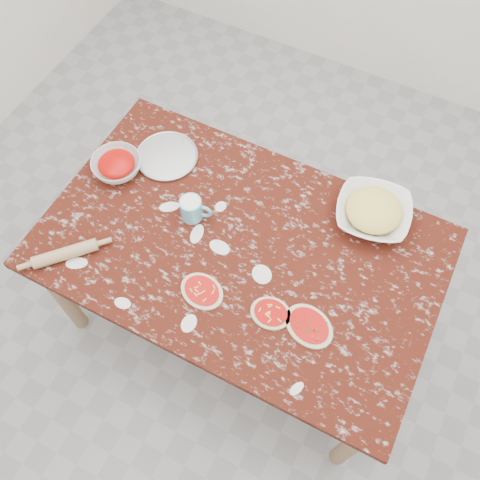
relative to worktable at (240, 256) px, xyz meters
name	(u,v)px	position (x,y,z in m)	size (l,w,h in m)	color
ground	(240,314)	(0.00, 0.00, -0.67)	(4.00, 4.00, 0.00)	gray
worktable	(240,256)	(0.00, 0.00, 0.00)	(1.60, 1.00, 0.75)	#391109
pizza_tray	(167,157)	(-0.50, 0.25, 0.09)	(0.27, 0.27, 0.01)	#B2B2B7
sauce_bowl	(117,166)	(-0.65, 0.09, 0.12)	(0.21, 0.21, 0.07)	white
cheese_bowl	(373,213)	(0.42, 0.37, 0.12)	(0.30, 0.30, 0.07)	white
flour_mug	(192,209)	(-0.24, 0.04, 0.14)	(0.13, 0.09, 0.11)	#61B7D2
pizza_left	(202,291)	(-0.04, -0.25, 0.09)	(0.20, 0.17, 0.02)	beige
pizza_mid	(271,313)	(0.24, -0.21, 0.09)	(0.17, 0.14, 0.02)	beige
pizza_right	(309,326)	(0.38, -0.19, 0.09)	(0.23, 0.20, 0.02)	beige
rolling_pin	(65,254)	(-0.59, -0.36, 0.11)	(0.05, 0.05, 0.26)	tan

